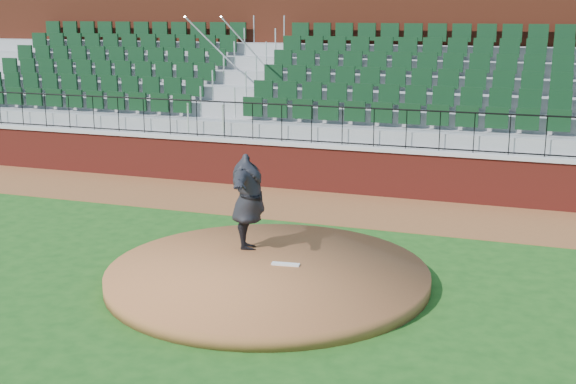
% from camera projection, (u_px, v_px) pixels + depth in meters
% --- Properties ---
extents(ground, '(90.00, 90.00, 0.00)m').
position_uv_depth(ground, '(261.00, 280.00, 13.67)').
color(ground, '#194814').
rests_on(ground, ground).
extents(warning_track, '(34.00, 3.20, 0.01)m').
position_uv_depth(warning_track, '(340.00, 208.00, 18.62)').
color(warning_track, brown).
rests_on(warning_track, ground).
extents(field_wall, '(34.00, 0.35, 1.20)m').
position_uv_depth(field_wall, '(357.00, 172.00, 19.94)').
color(field_wall, maroon).
rests_on(field_wall, ground).
extents(wall_cap, '(34.00, 0.45, 0.10)m').
position_uv_depth(wall_cap, '(357.00, 147.00, 19.79)').
color(wall_cap, '#B7B7B7').
rests_on(wall_cap, field_wall).
extents(wall_railing, '(34.00, 0.05, 1.00)m').
position_uv_depth(wall_railing, '(358.00, 127.00, 19.66)').
color(wall_railing, black).
rests_on(wall_railing, wall_cap).
extents(seating_stands, '(34.00, 5.10, 4.60)m').
position_uv_depth(seating_stands, '(381.00, 97.00, 22.04)').
color(seating_stands, gray).
rests_on(seating_stands, ground).
extents(concourse_wall, '(34.00, 0.50, 5.50)m').
position_uv_depth(concourse_wall, '(401.00, 74.00, 24.50)').
color(concourse_wall, maroon).
rests_on(concourse_wall, ground).
extents(pitchers_mound, '(5.81, 5.81, 0.25)m').
position_uv_depth(pitchers_mound, '(268.00, 275.00, 13.54)').
color(pitchers_mound, brown).
rests_on(pitchers_mound, ground).
extents(pitching_rubber, '(0.53, 0.19, 0.03)m').
position_uv_depth(pitching_rubber, '(286.00, 264.00, 13.69)').
color(pitching_rubber, white).
rests_on(pitching_rubber, pitchers_mound).
extents(pitcher, '(1.33, 2.39, 1.88)m').
position_uv_depth(pitcher, '(248.00, 202.00, 14.44)').
color(pitcher, black).
rests_on(pitcher, pitchers_mound).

